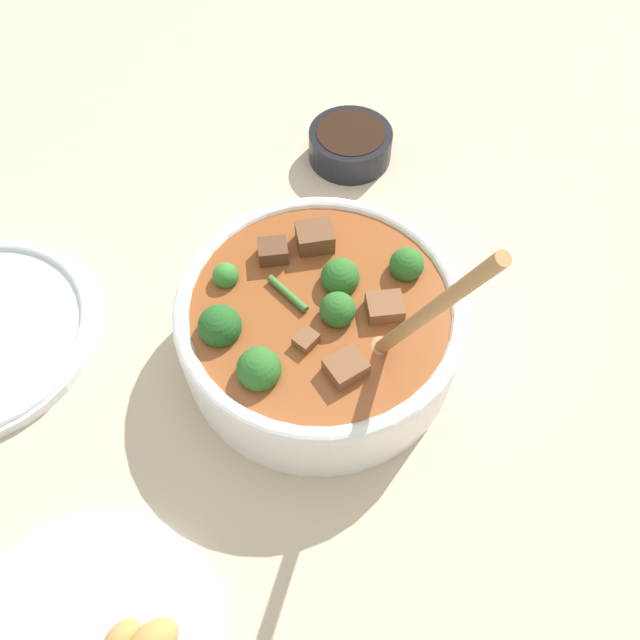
# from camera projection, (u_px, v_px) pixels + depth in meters

# --- Properties ---
(ground_plane) EXTENTS (4.00, 4.00, 0.00)m
(ground_plane) POSITION_uv_depth(u_px,v_px,m) (320.00, 348.00, 0.65)
(ground_plane) COLOR #C6B293
(stew_bowl) EXTENTS (0.27, 0.27, 0.26)m
(stew_bowl) POSITION_uv_depth(u_px,v_px,m) (320.00, 323.00, 0.60)
(stew_bowl) COLOR white
(stew_bowl) RESTS_ON ground_plane
(condiment_bowl) EXTENTS (0.10, 0.10, 0.04)m
(condiment_bowl) POSITION_uv_depth(u_px,v_px,m) (350.00, 143.00, 0.78)
(condiment_bowl) COLOR black
(condiment_bowl) RESTS_ON ground_plane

